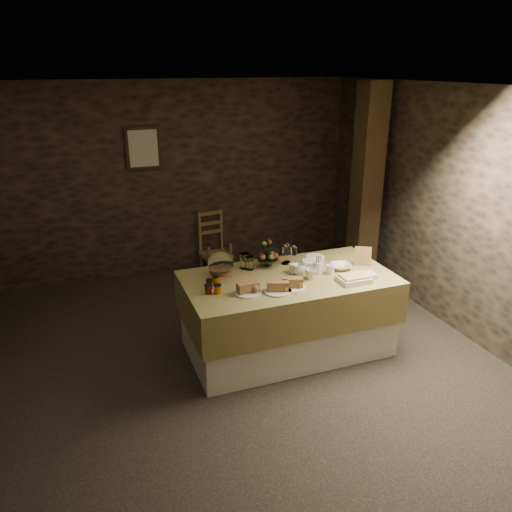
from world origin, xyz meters
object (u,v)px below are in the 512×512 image
object	(u,v)px
buffet_table	(288,308)
fruit_stand	(268,255)
timber_column	(366,188)
chair	(214,244)

from	to	relation	value
buffet_table	fruit_stand	world-z (taller)	fruit_stand
buffet_table	fruit_stand	size ratio (longest dim) A/B	6.55
buffet_table	timber_column	xyz separation A→B (m)	(1.62, 1.24, 0.83)
buffet_table	chair	xyz separation A→B (m)	(-0.09, 2.40, -0.10)
buffet_table	chair	size ratio (longest dim) A/B	3.19
timber_column	buffet_table	bearing A→B (deg)	-142.55
timber_column	fruit_stand	distance (m)	1.97
fruit_stand	timber_column	bearing A→B (deg)	28.24
buffet_table	fruit_stand	xyz separation A→B (m)	(-0.09, 0.32, 0.47)
buffet_table	fruit_stand	bearing A→B (deg)	105.75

